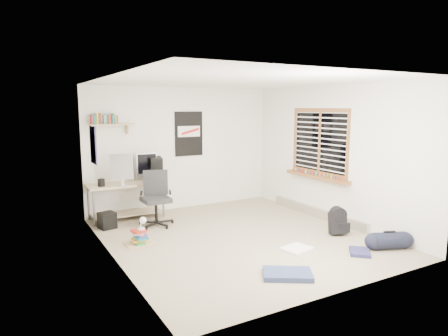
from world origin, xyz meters
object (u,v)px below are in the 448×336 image
office_chair (156,199)px  backpack (338,223)px  desk (126,199)px  book_stack (140,235)px  duffel_bag (389,240)px

office_chair → backpack: size_ratio=2.74×
office_chair → backpack: (2.43, -1.98, -0.29)m
office_chair → backpack: office_chair is taller
desk → office_chair: office_chair is taller
desk → book_stack: 1.57m
office_chair → duffel_bag: size_ratio=1.96×
office_chair → book_stack: office_chair is taller
desk → backpack: bearing=-33.9°
desk → office_chair: 0.81m
book_stack → office_chair: bearing=55.3°
backpack → duffel_bag: bearing=-56.2°
duffel_bag → book_stack: bearing=168.6°
backpack → book_stack: 3.21m
office_chair → duffel_bag: (2.61, -2.84, -0.35)m
duffel_bag → book_stack: 3.77m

